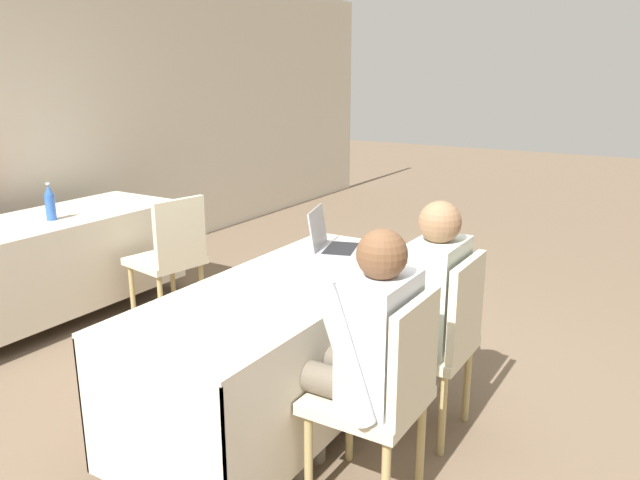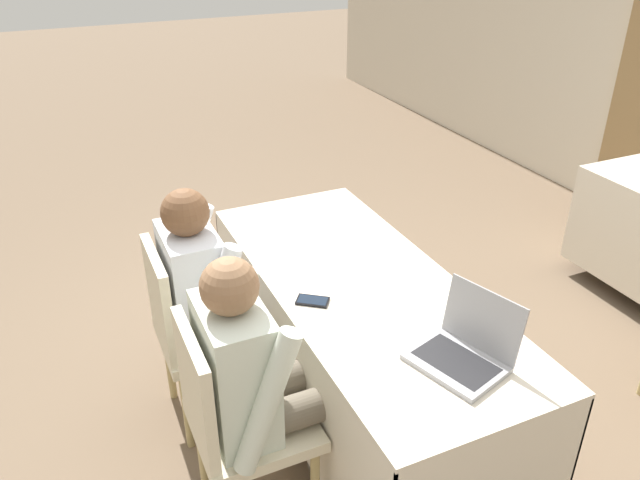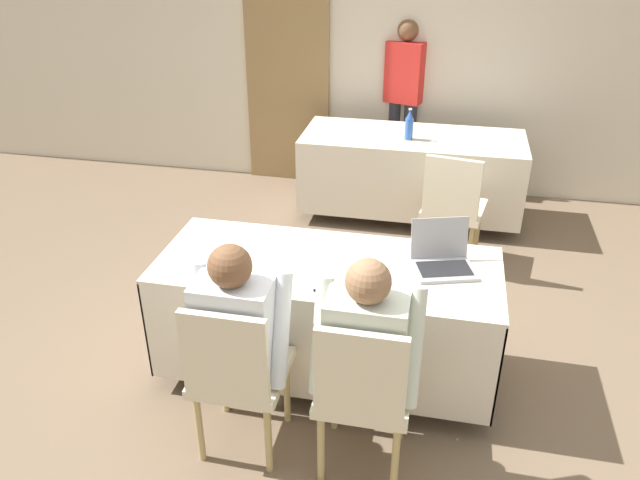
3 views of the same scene
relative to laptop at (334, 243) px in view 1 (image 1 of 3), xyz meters
The scene contains 13 objects.
ground_plane 1.01m from the laptop, behind, with size 24.00×24.00×0.00m, color brown.
conference_table_near 0.66m from the laptop, behind, with size 1.88×0.77×0.75m.
conference_table_far 2.20m from the laptop, 98.41° to the left, with size 1.88×0.77×0.75m.
laptop is the anchor object (origin of this frame).
cell_phone 0.66m from the laptop, 148.97° to the right, with size 0.14×0.15×0.01m.
paper_beside_laptop 0.94m from the laptop, behind, with size 0.24×0.32×0.00m.
paper_centre_table 1.22m from the laptop, behind, with size 0.28×0.34×0.00m.
water_bottle 2.10m from the laptop, 99.77° to the left, with size 0.07×0.07×0.26m.
chair_near_left 1.23m from the laptop, 139.98° to the right, with size 0.44×0.44×0.92m.
chair_near_right 0.88m from the laptop, 111.76° to the right, with size 0.44×0.44×0.92m.
chair_far_spare 1.39m from the laptop, 87.89° to the left, with size 0.51×0.51×0.92m.
person_checkered_shirt 1.14m from the laptop, 144.01° to the right, with size 0.50×0.52×1.18m.
person_white_shirt 0.75m from the laptop, 114.77° to the right, with size 0.50×0.52×1.18m.
Camera 1 is at (-2.38, -1.65, 1.76)m, focal length 35.00 mm.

